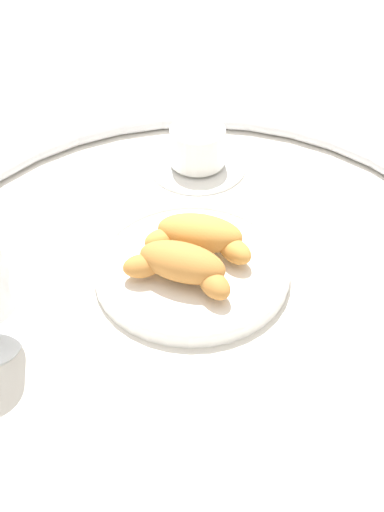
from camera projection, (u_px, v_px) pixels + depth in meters
The scene contains 6 objects.
ground_plane at pixel (199, 279), 0.82m from camera, with size 2.20×2.20×0.00m, color silver.
table_chrome_rim at pixel (199, 272), 0.82m from camera, with size 0.70×0.70×0.02m, color silver.
pastry_plate at pixel (192, 268), 0.82m from camera, with size 0.23×0.23×0.02m.
croissant_large at pixel (201, 236), 0.82m from camera, with size 0.13×0.08×0.04m.
croissant_small at pixel (181, 265), 0.78m from camera, with size 0.13×0.09×0.04m.
coffee_cup_near at pixel (197, 151), 0.98m from camera, with size 0.14×0.14×0.06m.
Camera 1 is at (-0.01, 0.60, 0.57)m, focal length 49.88 mm.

